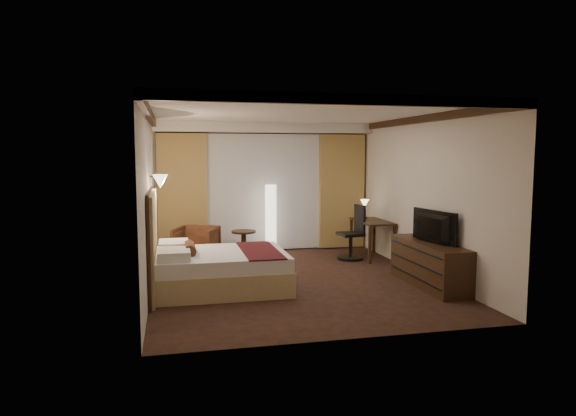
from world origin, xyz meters
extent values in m
cube|color=black|center=(0.00, 0.00, 0.00)|extent=(4.50, 5.50, 0.01)
cube|color=white|center=(0.00, 0.00, 2.70)|extent=(4.50, 5.50, 0.01)
cube|color=beige|center=(0.00, 2.75, 1.35)|extent=(4.50, 0.02, 2.70)
cube|color=beige|center=(-2.25, 0.00, 1.35)|extent=(0.02, 5.50, 2.70)
cube|color=beige|center=(2.25, 0.00, 1.35)|extent=(0.02, 5.50, 2.70)
cube|color=white|center=(0.00, 2.50, 2.60)|extent=(4.50, 0.50, 0.20)
cube|color=silver|center=(0.00, 2.67, 1.25)|extent=(2.48, 0.04, 2.45)
cube|color=tan|center=(-1.70, 2.61, 1.25)|extent=(1.00, 0.14, 2.45)
cube|color=tan|center=(1.70, 2.61, 1.25)|extent=(1.00, 0.14, 2.45)
imported|color=#502318|center=(-1.48, 1.70, 0.39)|extent=(0.95, 0.93, 0.77)
imported|color=black|center=(1.97, -0.79, 0.98)|extent=(0.74, 1.11, 0.13)
camera|label=1|loc=(-1.91, -8.00, 2.06)|focal=32.00mm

